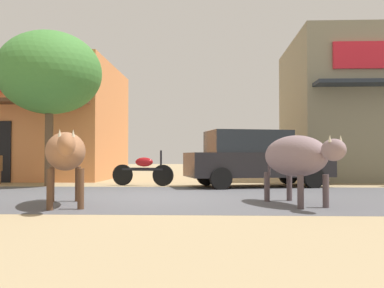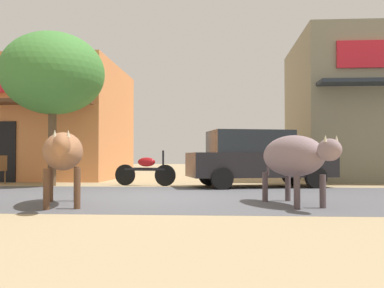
{
  "view_description": "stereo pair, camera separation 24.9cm",
  "coord_description": "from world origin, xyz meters",
  "px_view_note": "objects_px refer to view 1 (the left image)",
  "views": [
    {
      "loc": [
        1.21,
        -9.71,
        0.9
      ],
      "look_at": [
        0.77,
        0.78,
        1.19
      ],
      "focal_mm": 41.04,
      "sensor_mm": 36.0,
      "label": 1
    },
    {
      "loc": [
        1.46,
        -9.7,
        0.9
      ],
      "look_at": [
        0.77,
        0.78,
        1.19
      ],
      "focal_mm": 41.04,
      "sensor_mm": 36.0,
      "label": 2
    }
  ],
  "objects_px": {
    "parked_motorcycle": "(143,170)",
    "cow_near_brown": "(65,152)",
    "roadside_tree": "(50,73)",
    "cow_far_dark": "(296,156)",
    "parked_hatchback_car": "(254,158)"
  },
  "relations": [
    {
      "from": "parked_motorcycle",
      "to": "cow_near_brown",
      "type": "distance_m",
      "value": 5.47
    },
    {
      "from": "roadside_tree",
      "to": "parked_motorcycle",
      "type": "distance_m",
      "value": 4.07
    },
    {
      "from": "cow_near_brown",
      "to": "cow_far_dark",
      "type": "height_order",
      "value": "cow_near_brown"
    },
    {
      "from": "cow_near_brown",
      "to": "cow_far_dark",
      "type": "bearing_deg",
      "value": 4.76
    },
    {
      "from": "parked_hatchback_car",
      "to": "roadside_tree",
      "type": "bearing_deg",
      "value": 179.93
    },
    {
      "from": "parked_hatchback_car",
      "to": "cow_near_brown",
      "type": "bearing_deg",
      "value": -127.4
    },
    {
      "from": "parked_hatchback_car",
      "to": "cow_near_brown",
      "type": "distance_m",
      "value": 6.45
    },
    {
      "from": "roadside_tree",
      "to": "cow_far_dark",
      "type": "bearing_deg",
      "value": -36.6
    },
    {
      "from": "parked_motorcycle",
      "to": "cow_far_dark",
      "type": "distance_m",
      "value": 6.24
    },
    {
      "from": "parked_motorcycle",
      "to": "roadside_tree",
      "type": "bearing_deg",
      "value": -174.3
    },
    {
      "from": "roadside_tree",
      "to": "parked_motorcycle",
      "type": "bearing_deg",
      "value": 5.7
    },
    {
      "from": "parked_hatchback_car",
      "to": "cow_far_dark",
      "type": "distance_m",
      "value": 4.78
    },
    {
      "from": "parked_motorcycle",
      "to": "cow_far_dark",
      "type": "height_order",
      "value": "cow_far_dark"
    },
    {
      "from": "roadside_tree",
      "to": "parked_hatchback_car",
      "type": "distance_m",
      "value": 6.66
    },
    {
      "from": "parked_hatchback_car",
      "to": "cow_near_brown",
      "type": "xyz_separation_m",
      "value": [
        -3.92,
        -5.12,
        0.13
      ]
    }
  ]
}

